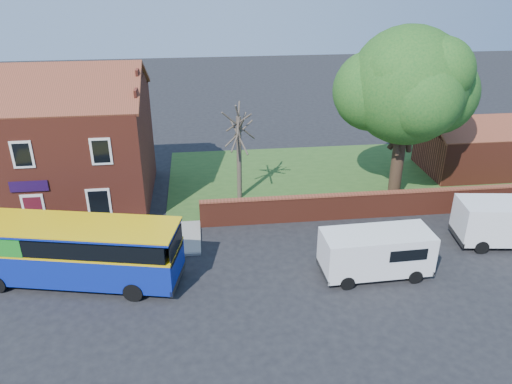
{
  "coord_description": "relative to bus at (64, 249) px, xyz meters",
  "views": [
    {
      "loc": [
        2.27,
        -18.03,
        13.93
      ],
      "look_at": [
        4.97,
        5.0,
        2.95
      ],
      "focal_mm": 35.0,
      "sensor_mm": 36.0,
      "label": 1
    }
  ],
  "objects": [
    {
      "name": "kerb",
      "position": [
        -2.77,
        1.52,
        -1.66
      ],
      "size": [
        18.0,
        0.15,
        0.14
      ],
      "primitive_type": "cube",
      "color": "slate",
      "rests_on": "ground"
    },
    {
      "name": "bare_tree",
      "position": [
        8.79,
        7.99,
        1.27
      ],
      "size": [
        2.19,
        2.61,
        5.85
      ],
      "color": "#4C4238",
      "rests_on": "ground"
    },
    {
      "name": "pavement",
      "position": [
        -2.77,
        3.27,
        -1.67
      ],
      "size": [
        18.0,
        3.5,
        0.12
      ],
      "primitive_type": "cube",
      "color": "gray",
      "rests_on": "ground"
    },
    {
      "name": "boundary_wall",
      "position": [
        17.23,
        4.52,
        -0.92
      ],
      "size": [
        22.0,
        0.38,
        1.6
      ],
      "color": "maroon",
      "rests_on": "ground"
    },
    {
      "name": "ground",
      "position": [
        4.23,
        -2.48,
        -1.73
      ],
      "size": [
        120.0,
        120.0,
        0.0
      ],
      "primitive_type": "plane",
      "color": "black",
      "rests_on": "ground"
    },
    {
      "name": "van_near",
      "position": [
        14.5,
        -1.17,
        -0.46
      ],
      "size": [
        5.25,
        2.3,
        2.27
      ],
      "rotation": [
        0.0,
        0.0,
        0.03
      ],
      "color": "white",
      "rests_on": "ground"
    },
    {
      "name": "large_tree",
      "position": [
        18.64,
        7.2,
        5.2
      ],
      "size": [
        8.68,
        6.87,
        10.59
      ],
      "color": "black",
      "rests_on": "ground"
    },
    {
      "name": "shop_building",
      "position": [
        -2.8,
        9.02,
        1.68
      ],
      "size": [
        12.3,
        8.13,
        10.5
      ],
      "color": "maroon",
      "rests_on": "ground"
    },
    {
      "name": "bus",
      "position": [
        0.0,
        0.0,
        0.0
      ],
      "size": [
        10.32,
        4.61,
        3.05
      ],
      "rotation": [
        0.0,
        0.0,
        -0.22
      ],
      "color": "#0D2399",
      "rests_on": "ground"
    },
    {
      "name": "van_far",
      "position": [
        22.52,
        0.8,
        -0.38
      ],
      "size": [
        5.75,
        2.89,
        2.42
      ],
      "rotation": [
        0.0,
        0.0,
        -0.13
      ],
      "color": "white",
      "rests_on": "ground"
    },
    {
      "name": "grass_strip",
      "position": [
        17.23,
        10.52,
        -1.71
      ],
      "size": [
        26.0,
        12.0,
        0.04
      ],
      "primitive_type": "cube",
      "color": "#426B28",
      "rests_on": "ground"
    },
    {
      "name": "outbuilding",
      "position": [
        26.23,
        10.52,
        -0.12
      ],
      "size": [
        8.2,
        5.06,
        4.17
      ],
      "color": "maroon",
      "rests_on": "ground"
    }
  ]
}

